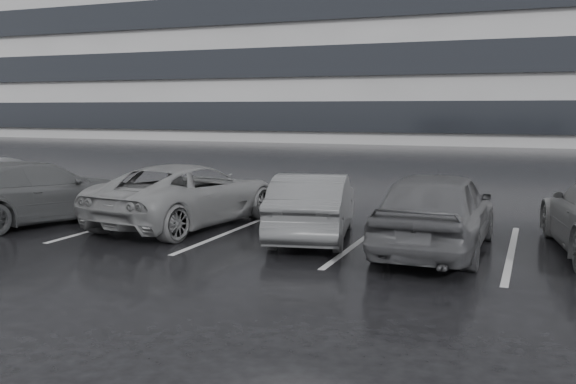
# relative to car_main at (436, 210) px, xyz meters

# --- Properties ---
(ground) EXTENTS (160.00, 160.00, 0.00)m
(ground) POSITION_rel_car_main_xyz_m (-2.11, -2.02, -0.76)
(ground) COLOR black
(ground) RESTS_ON ground
(car_main) EXTENTS (1.84, 4.47, 1.51)m
(car_main) POSITION_rel_car_main_xyz_m (0.00, 0.00, 0.00)
(car_main) COLOR black
(car_main) RESTS_ON ground
(car_west_a) EXTENTS (2.19, 4.17, 1.31)m
(car_west_a) POSITION_rel_car_main_xyz_m (-2.47, 0.36, -0.10)
(car_west_a) COLOR #2B2B2D
(car_west_a) RESTS_ON ground
(car_west_b) EXTENTS (2.93, 5.19, 1.37)m
(car_west_b) POSITION_rel_car_main_xyz_m (-5.57, 0.77, -0.07)
(car_west_b) COLOR #48484A
(car_west_b) RESTS_ON ground
(car_west_c) EXTENTS (3.40, 5.22, 1.41)m
(car_west_c) POSITION_rel_car_main_xyz_m (-8.90, -0.28, -0.05)
(car_west_c) COLOR black
(car_west_c) RESTS_ON ground
(stall_stripes) EXTENTS (19.72, 5.00, 0.00)m
(stall_stripes) POSITION_rel_car_main_xyz_m (-2.91, 0.48, -0.76)
(stall_stripes) COLOR #9C9C9E
(stall_stripes) RESTS_ON ground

